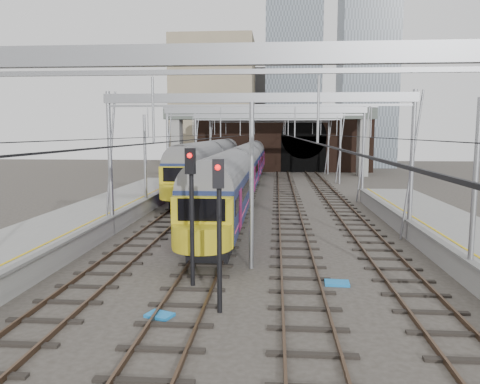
# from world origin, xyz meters

# --- Properties ---
(ground) EXTENTS (160.00, 160.00, 0.00)m
(ground) POSITION_xyz_m (0.00, 0.00, 0.00)
(ground) COLOR #38332D
(ground) RESTS_ON ground
(platform_left) EXTENTS (4.32, 55.00, 1.12)m
(platform_left) POSITION_xyz_m (-10.18, 2.50, 0.55)
(platform_left) COLOR gray
(platform_left) RESTS_ON ground
(tracks) EXTENTS (14.40, 80.00, 0.22)m
(tracks) POSITION_xyz_m (0.00, 15.00, 0.02)
(tracks) COLOR #4C3828
(tracks) RESTS_ON ground
(overhead_line) EXTENTS (16.80, 80.00, 8.00)m
(overhead_line) POSITION_xyz_m (0.00, 21.49, 6.57)
(overhead_line) COLOR gray
(overhead_line) RESTS_ON ground
(retaining_wall) EXTENTS (28.00, 2.75, 9.00)m
(retaining_wall) POSITION_xyz_m (1.40, 51.93, 4.33)
(retaining_wall) COLOR black
(retaining_wall) RESTS_ON ground
(overbridge) EXTENTS (28.00, 3.00, 9.25)m
(overbridge) POSITION_xyz_m (0.00, 46.00, 7.27)
(overbridge) COLOR gray
(overbridge) RESTS_ON ground
(city_skyline) EXTENTS (37.50, 27.50, 60.00)m
(city_skyline) POSITION_xyz_m (2.73, 70.48, 17.09)
(city_skyline) COLOR tan
(city_skyline) RESTS_ON ground
(train_main) EXTENTS (2.65, 61.34, 4.61)m
(train_main) POSITION_xyz_m (-2.00, 31.93, 2.40)
(train_main) COLOR black
(train_main) RESTS_ON ground
(train_second) EXTENTS (2.86, 49.62, 4.90)m
(train_second) POSITION_xyz_m (-6.00, 40.35, 2.52)
(train_second) COLOR black
(train_second) RESTS_ON ground
(signal_near_left) EXTENTS (0.40, 0.48, 5.20)m
(signal_near_left) POSITION_xyz_m (-2.10, -0.48, 3.25)
(signal_near_left) COLOR black
(signal_near_left) RESTS_ON ground
(signal_near_centre) EXTENTS (0.38, 0.47, 4.96)m
(signal_near_centre) POSITION_xyz_m (-0.75, -3.07, 3.12)
(signal_near_centre) COLOR black
(signal_near_centre) RESTS_ON ground
(equip_cover_a) EXTENTS (0.98, 0.84, 0.10)m
(equip_cover_a) POSITION_xyz_m (-2.60, -3.51, 0.05)
(equip_cover_a) COLOR #1A79C8
(equip_cover_a) RESTS_ON ground
(equip_cover_b) EXTENTS (0.81, 0.63, 0.09)m
(equip_cover_b) POSITION_xyz_m (-2.46, 6.66, 0.04)
(equip_cover_b) COLOR #1A79C8
(equip_cover_b) RESTS_ON ground
(equip_cover_c) EXTENTS (0.96, 0.70, 0.11)m
(equip_cover_c) POSITION_xyz_m (3.38, 0.10, 0.05)
(equip_cover_c) COLOR #1A79C8
(equip_cover_c) RESTS_ON ground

